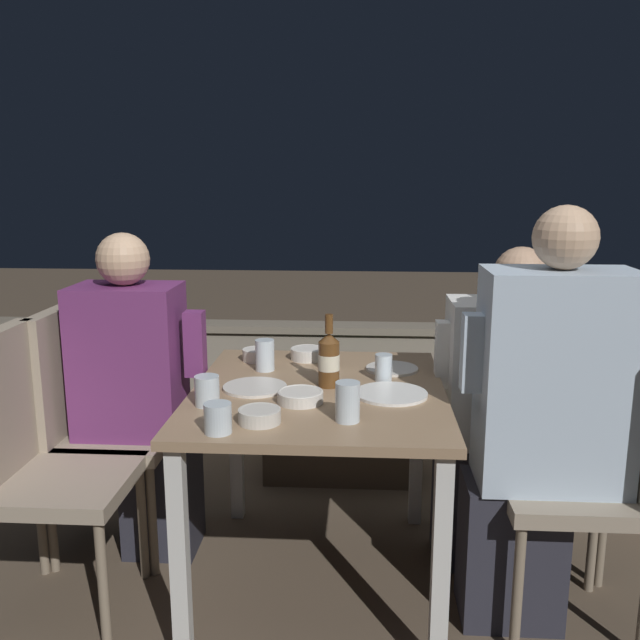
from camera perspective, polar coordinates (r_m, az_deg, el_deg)
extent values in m
plane|color=brown|center=(2.60, -0.11, -21.02)|extent=(16.00, 16.00, 0.00)
cube|color=gray|center=(3.85, 1.35, -5.09)|extent=(9.00, 0.14, 0.57)
cube|color=#706656|center=(3.78, 1.37, -0.67)|extent=(9.00, 0.18, 0.04)
cube|color=#937556|center=(2.30, -0.12, -6.13)|extent=(0.85, 0.99, 0.03)
cube|color=silver|center=(2.10, -11.74, -18.99)|extent=(0.05, 0.05, 0.69)
cube|color=silver|center=(2.05, 10.12, -19.77)|extent=(0.05, 0.05, 0.69)
cube|color=silver|center=(2.88, -7.07, -9.98)|extent=(0.05, 0.05, 0.69)
cube|color=silver|center=(2.84, 8.14, -10.32)|extent=(0.05, 0.05, 0.69)
cube|color=brown|center=(3.34, 1.90, -10.50)|extent=(0.73, 0.36, 0.28)
ellipsoid|color=#2D6633|center=(3.25, -1.62, -5.86)|extent=(0.33, 0.47, 0.31)
ellipsoid|color=#2D6633|center=(3.24, 1.93, -5.93)|extent=(0.33, 0.47, 0.31)
ellipsoid|color=#2D6633|center=(3.24, 5.50, -5.98)|extent=(0.33, 0.47, 0.31)
cube|color=gray|center=(2.40, -20.79, -12.69)|extent=(0.43, 0.43, 0.05)
cylinder|color=#7F705B|center=(2.29, -17.80, -20.46)|extent=(0.03, 0.03, 0.42)
cylinder|color=#7F705B|center=(2.72, -22.46, -15.26)|extent=(0.03, 0.03, 0.42)
cylinder|color=#7F705B|center=(2.59, -14.72, -16.19)|extent=(0.03, 0.03, 0.42)
cube|color=gray|center=(2.72, -16.83, -9.44)|extent=(0.43, 0.43, 0.05)
cube|color=gray|center=(2.71, -20.97, -3.99)|extent=(0.06, 0.43, 0.47)
cylinder|color=#7F705B|center=(2.73, -21.72, -15.19)|extent=(0.03, 0.03, 0.42)
cylinder|color=#7F705B|center=(2.60, -13.95, -16.08)|extent=(0.03, 0.03, 0.42)
cylinder|color=#7F705B|center=(3.03, -18.69, -12.11)|extent=(0.03, 0.03, 0.42)
cylinder|color=#7F705B|center=(2.91, -11.72, -12.70)|extent=(0.03, 0.03, 0.42)
cube|color=#282833|center=(2.75, -13.13, -13.80)|extent=(0.27, 0.23, 0.47)
cube|color=#6B2D66|center=(2.60, -15.79, -3.28)|extent=(0.38, 0.26, 0.56)
cube|color=#6B2D66|center=(2.51, -10.48, -1.97)|extent=(0.07, 0.07, 0.24)
sphere|color=tan|center=(2.53, -16.27, 4.94)|extent=(0.19, 0.19, 0.19)
cube|color=gray|center=(2.34, 20.23, -13.28)|extent=(0.43, 0.43, 0.05)
cube|color=gray|center=(2.31, 25.30, -7.10)|extent=(0.06, 0.43, 0.47)
cylinder|color=#7F705B|center=(2.25, 16.30, -21.00)|extent=(0.03, 0.03, 0.42)
cylinder|color=#7F705B|center=(2.56, 14.45, -16.50)|extent=(0.03, 0.03, 0.42)
cylinder|color=#7F705B|center=(2.66, 22.69, -16.01)|extent=(0.03, 0.03, 0.42)
cube|color=#282833|center=(2.39, 15.74, -18.07)|extent=(0.32, 0.23, 0.47)
cube|color=silver|center=(2.19, 19.16, -4.76)|extent=(0.45, 0.26, 0.68)
cube|color=silver|center=(2.12, 12.78, -2.69)|extent=(0.07, 0.07, 0.24)
sphere|color=tan|center=(2.11, 19.97, 6.55)|extent=(0.19, 0.19, 0.19)
cube|color=gray|center=(2.63, 17.25, -10.20)|extent=(0.43, 0.43, 0.05)
cube|color=gray|center=(2.60, 21.73, -4.72)|extent=(0.06, 0.43, 0.47)
cylinder|color=#7F705B|center=(2.53, 13.62, -16.89)|extent=(0.03, 0.03, 0.42)
cylinder|color=#7F705B|center=(2.62, 22.02, -16.41)|extent=(0.03, 0.03, 0.42)
cylinder|color=#7F705B|center=(2.85, 12.32, -13.29)|extent=(0.03, 0.03, 0.42)
cylinder|color=#7F705B|center=(2.93, 19.73, -13.02)|extent=(0.03, 0.03, 0.42)
cube|color=#282833|center=(2.68, 13.31, -14.50)|extent=(0.34, 0.23, 0.47)
cube|color=white|center=(2.52, 16.10, -4.25)|extent=(0.48, 0.26, 0.52)
cube|color=white|center=(2.46, 10.49, -2.86)|extent=(0.07, 0.07, 0.24)
sphere|color=tan|center=(2.45, 16.58, 3.73)|extent=(0.19, 0.19, 0.19)
cylinder|color=brown|center=(2.29, 0.75, -3.74)|extent=(0.07, 0.07, 0.15)
cylinder|color=beige|center=(2.29, 0.75, -3.55)|extent=(0.07, 0.07, 0.05)
cone|color=brown|center=(2.27, 0.76, -1.50)|extent=(0.07, 0.07, 0.03)
cylinder|color=brown|center=(2.26, 0.76, -0.33)|extent=(0.03, 0.03, 0.06)
cylinder|color=silver|center=(2.52, 6.09, -4.09)|extent=(0.19, 0.19, 0.01)
cylinder|color=silver|center=(2.30, -5.50, -5.66)|extent=(0.22, 0.22, 0.01)
cylinder|color=white|center=(2.23, 6.01, -6.19)|extent=(0.24, 0.24, 0.01)
cylinder|color=beige|center=(1.99, -5.11, -8.04)|extent=(0.12, 0.12, 0.04)
torus|color=beige|center=(1.98, -5.12, -7.60)|extent=(0.12, 0.12, 0.01)
cylinder|color=silver|center=(2.15, -1.67, -6.48)|extent=(0.15, 0.15, 0.04)
torus|color=silver|center=(2.15, -1.67, -6.12)|extent=(0.15, 0.15, 0.01)
cylinder|color=silver|center=(2.64, -1.08, -2.86)|extent=(0.13, 0.13, 0.04)
torus|color=silver|center=(2.64, -1.08, -2.48)|extent=(0.13, 0.13, 0.01)
cylinder|color=silver|center=(2.63, -5.33, -2.93)|extent=(0.11, 0.11, 0.05)
torus|color=silver|center=(2.63, -5.34, -2.53)|extent=(0.11, 0.11, 0.01)
cylinder|color=silver|center=(2.52, 0.81, -2.97)|extent=(0.08, 0.08, 0.10)
cylinder|color=silver|center=(2.37, 5.37, -4.01)|extent=(0.06, 0.06, 0.09)
cylinder|color=silver|center=(2.49, -4.67, -2.96)|extent=(0.07, 0.07, 0.11)
cylinder|color=silver|center=(2.14, -9.49, -5.90)|extent=(0.08, 0.08, 0.09)
cylinder|color=silver|center=(1.98, 2.34, -6.89)|extent=(0.07, 0.07, 0.12)
cylinder|color=silver|center=(1.92, -8.60, -8.17)|extent=(0.08, 0.08, 0.09)
cylinder|color=#9E5638|center=(3.36, 24.54, -11.92)|extent=(0.29, 0.29, 0.24)
cylinder|color=#47331E|center=(3.28, 24.89, -8.32)|extent=(0.04, 0.04, 0.21)
ellipsoid|color=#2D6633|center=(3.20, 25.31, -3.77)|extent=(0.41, 0.41, 0.37)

